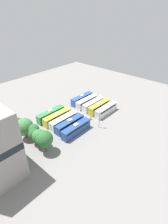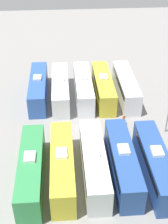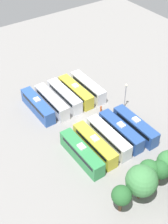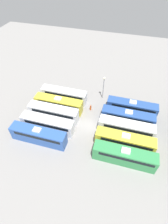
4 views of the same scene
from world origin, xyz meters
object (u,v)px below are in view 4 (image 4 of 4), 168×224
object	(u,v)px
bus_0	(64,95)
bus_8	(125,141)
bus_4	(39,135)
bus_9	(125,156)
bus_3	(48,124)
bus_5	(132,107)
bus_1	(59,104)
bus_7	(126,128)
bus_2	(54,112)
light_pole	(104,84)
bus_6	(128,117)
worker_person	(91,108)

from	to	relation	value
bus_0	bus_8	world-z (taller)	same
bus_4	bus_0	bearing A→B (deg)	177.78
bus_4	bus_9	distance (m)	17.59
bus_3	bus_0	bearing A→B (deg)	179.83
bus_0	bus_4	bearing A→B (deg)	-2.22
bus_0	bus_5	distance (m)	17.22
bus_1	bus_4	distance (m)	10.06
bus_7	bus_9	xyz separation A→B (m)	(6.87, 0.42, 0.00)
bus_8	bus_9	xyz separation A→B (m)	(3.36, 0.33, 0.00)
bus_2	light_pole	size ratio (longest dim) A/B	1.79
bus_5	bus_8	bearing A→B (deg)	-2.74
bus_7	light_pole	world-z (taller)	light_pole
bus_0	light_pole	bearing A→B (deg)	111.63
bus_3	bus_8	size ratio (longest dim) A/B	1.00
bus_6	bus_1	bearing A→B (deg)	-89.85
light_pole	bus_0	bearing A→B (deg)	-68.37
bus_0	bus_2	bearing A→B (deg)	-1.36
bus_6	light_pole	distance (m)	10.58
bus_6	bus_9	xyz separation A→B (m)	(10.07, 0.42, 0.00)
bus_2	worker_person	size ratio (longest dim) A/B	6.98
bus_3	bus_4	xyz separation A→B (m)	(3.40, -0.50, 0.00)
bus_3	bus_4	world-z (taller)	same
bus_1	bus_4	xyz separation A→B (m)	(10.05, -0.45, 0.00)
bus_1	bus_7	xyz separation A→B (m)	(3.15, 16.72, 0.00)
bus_2	bus_7	bearing A→B (deg)	89.80
bus_4	bus_7	xyz separation A→B (m)	(-6.90, 17.17, 0.00)
bus_2	bus_4	bearing A→B (deg)	-3.05
bus_9	light_pole	size ratio (longest dim) A/B	1.79
bus_9	bus_7	bearing A→B (deg)	-176.50
bus_5	bus_8	xyz separation A→B (m)	(10.24, -0.49, 0.00)
bus_0	light_pole	world-z (taller)	light_pole
bus_2	worker_person	distance (m)	9.20
bus_0	worker_person	xyz separation A→B (m)	(1.64, 7.49, -1.07)
bus_3	bus_7	bearing A→B (deg)	101.86
bus_9	bus_6	bearing A→B (deg)	-177.61
bus_3	bus_7	world-z (taller)	same
bus_2	worker_person	bearing A→B (deg)	123.16
bus_1	bus_6	bearing A→B (deg)	90.15
bus_3	bus_9	bearing A→B (deg)	78.85
bus_3	light_pole	xyz separation A→B (m)	(-13.93, 9.44, 2.72)
bus_0	worker_person	bearing A→B (deg)	77.62
bus_5	bus_9	world-z (taller)	same
bus_9	light_pole	bearing A→B (deg)	-156.15
bus_6	bus_8	xyz separation A→B (m)	(6.71, 0.09, 0.00)
bus_1	bus_6	distance (m)	16.72
bus_8	worker_person	xyz separation A→B (m)	(-8.56, -9.24, -1.07)
bus_2	light_pole	bearing A→B (deg)	137.31
bus_3	bus_8	distance (m)	16.76
bus_4	bus_5	bearing A→B (deg)	127.51
bus_3	bus_9	size ratio (longest dim) A/B	1.00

